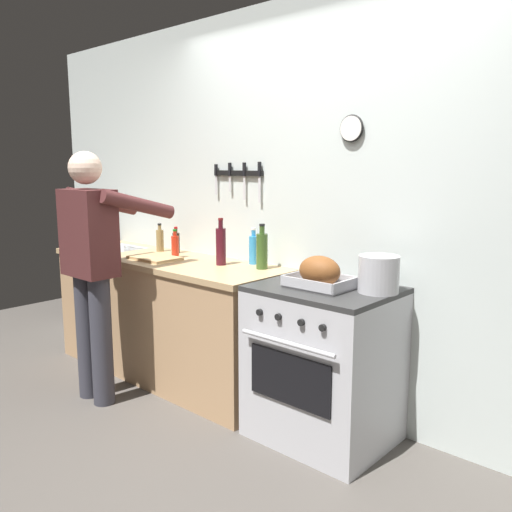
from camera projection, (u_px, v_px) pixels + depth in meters
ground_plane at (165, 497)px, 2.56m from camera, size 8.00×8.00×0.00m
wall_back at (331, 209)px, 3.33m from camera, size 6.00×0.13×2.60m
counter_block at (167, 315)px, 4.01m from camera, size 2.03×0.65×0.90m
stove at (323, 363)px, 3.06m from camera, size 0.76×0.67×0.90m
person_cook at (93, 261)px, 3.50m from camera, size 0.51×0.63×1.66m
roasting_pan at (320, 273)px, 2.95m from camera, size 0.35×0.26×0.18m
stock_pot at (379, 274)px, 2.84m from camera, size 0.22×0.22×0.20m
cutting_board at (155, 258)px, 3.86m from camera, size 0.36×0.24×0.02m
bottle_soy_sauce at (176, 242)px, 4.12m from camera, size 0.06×0.06×0.20m
bottle_vinegar at (160, 240)px, 4.20m from camera, size 0.06×0.06×0.22m
bottle_hot_sauce at (175, 246)px, 3.91m from camera, size 0.05×0.05×0.21m
bottle_wine_red at (221, 245)px, 3.62m from camera, size 0.07×0.07×0.32m
bottle_dish_soap at (254, 249)px, 3.66m from camera, size 0.06×0.06×0.25m
bottle_olive_oil at (262, 250)px, 3.48m from camera, size 0.08×0.08×0.30m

